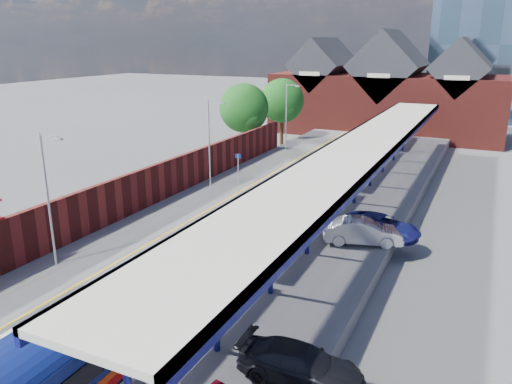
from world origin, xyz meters
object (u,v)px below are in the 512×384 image
train (317,176)px  lamp_post_c (211,138)px  parked_car_dark (301,365)px  parked_car_blue (381,226)px  lamp_post_d (287,113)px  platform_sign (238,163)px  lamp_post_b (49,192)px  parked_car_silver (363,231)px

train → lamp_post_c: size_ratio=9.42×
parked_car_dark → parked_car_blue: parked_car_blue is taller
lamp_post_d → parked_car_blue: size_ratio=1.47×
platform_sign → parked_car_dark: bearing=-57.7°
lamp_post_d → platform_sign: size_ratio=2.80×
lamp_post_c → lamp_post_d: (0.00, 16.00, 0.00)m
lamp_post_b → parked_car_blue: (14.48, 11.30, -3.33)m
parked_car_silver → lamp_post_b: bearing=107.5°
lamp_post_c → parked_car_silver: (13.76, -6.26, -3.25)m
platform_sign → parked_car_silver: platform_sign is taller
lamp_post_c → parked_car_silver: size_ratio=1.55×
lamp_post_b → parked_car_blue: bearing=38.0°
lamp_post_b → parked_car_blue: size_ratio=1.47×
lamp_post_d → lamp_post_b: bearing=-90.0°
platform_sign → parked_car_silver: 14.93m
lamp_post_c → parked_car_silver: lamp_post_c is taller
lamp_post_c → platform_sign: 3.34m
lamp_post_c → parked_car_dark: (14.86, -19.33, -3.34)m
train → lamp_post_b: lamp_post_b is taller
train → parked_car_blue: train is taller
lamp_post_c → parked_car_silver: bearing=-24.4°
train → lamp_post_b: (-7.86, -18.94, 2.87)m
platform_sign → lamp_post_c: bearing=-124.3°
platform_sign → parked_car_blue: size_ratio=0.52×
lamp_post_c → lamp_post_d: 16.00m
parked_car_silver → parked_car_blue: bearing=-42.5°
lamp_post_d → platform_sign: bearing=-84.4°
lamp_post_c → lamp_post_d: same height
train → platform_sign: (-6.49, -0.94, 0.57)m
platform_sign → train: bearing=8.3°
lamp_post_c → lamp_post_d: bearing=90.0°
lamp_post_c → train: bearing=20.5°
train → parked_car_silver: bearing=-57.3°
train → lamp_post_d: lamp_post_d is taller
parked_car_dark → parked_car_blue: (-0.39, 14.63, 0.02)m
parked_car_silver → parked_car_blue: size_ratio=0.95×
lamp_post_b → parked_car_silver: (13.76, 9.74, -3.25)m
lamp_post_b → lamp_post_c: size_ratio=1.00×
parked_car_silver → parked_car_dark: bearing=167.0°
train → lamp_post_b: 20.71m
train → parked_car_silver: train is taller
lamp_post_d → parked_car_silver: size_ratio=1.55×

